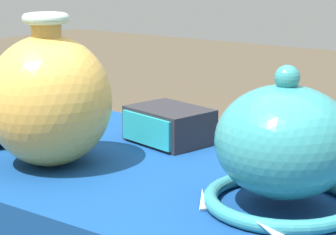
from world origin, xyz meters
name	(u,v)px	position (x,y,z in m)	size (l,w,h in m)	color
display_table	(197,233)	(0.00, -0.02, 0.67)	(1.15, 0.56, 0.77)	olive
vase_tall_bulbous	(49,99)	(-0.25, -0.10, 0.89)	(0.22, 0.22, 0.27)	gold
vase_dome_bell	(284,150)	(0.17, -0.05, 0.86)	(0.24, 0.25, 0.22)	teal
mosaic_tile_box	(169,125)	(-0.17, 0.13, 0.81)	(0.18, 0.15, 0.07)	#232328
cup_wide_ivory	(327,138)	(0.14, 0.18, 0.82)	(0.12, 0.12, 0.09)	white
pot_squat_porcelain	(44,116)	(-0.46, 0.07, 0.79)	(0.13, 0.13, 0.05)	white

